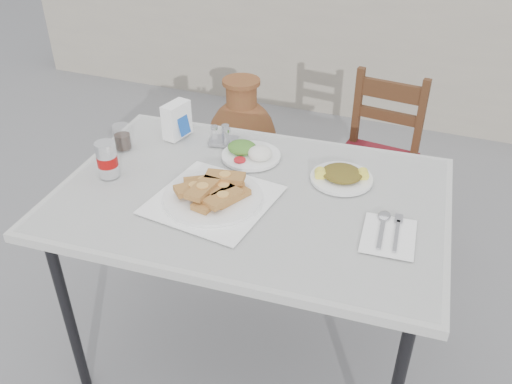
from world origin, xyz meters
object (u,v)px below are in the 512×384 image
at_px(pide_plate, 213,191).
at_px(salad_rice_plate, 250,152).
at_px(salad_chopped_plate, 342,175).
at_px(napkin_holder, 177,120).
at_px(soda_can, 107,159).
at_px(cola_glass, 122,138).
at_px(chair, 376,159).
at_px(condiment_caddy, 223,137).
at_px(cafe_table, 251,205).
at_px(terracotta_urn, 242,141).

xyz_separation_m(pide_plate, salad_rice_plate, (0.01, 0.31, -0.01)).
bearing_deg(pide_plate, salad_rice_plate, 88.48).
relative_size(salad_chopped_plate, napkin_holder, 1.56).
xyz_separation_m(soda_can, cola_glass, (-0.07, 0.19, -0.02)).
distance_m(salad_chopped_plate, chair, 0.91).
xyz_separation_m(cola_glass, condiment_caddy, (0.34, 0.18, -0.02)).
relative_size(salad_chopped_plate, chair, 0.26).
bearing_deg(salad_chopped_plate, cafe_table, -145.04).
bearing_deg(salad_rice_plate, condiment_caddy, 155.59).
xyz_separation_m(soda_can, condiment_caddy, (0.28, 0.37, -0.04)).
height_order(salad_rice_plate, chair, salad_rice_plate).
bearing_deg(salad_rice_plate, napkin_holder, 171.33).
distance_m(salad_rice_plate, terracotta_urn, 1.12).
xyz_separation_m(pide_plate, chair, (0.37, 1.11, -0.39)).
relative_size(salad_chopped_plate, soda_can, 1.69).
bearing_deg(napkin_holder, soda_can, -91.95).
bearing_deg(cafe_table, salad_rice_plate, 112.41).
height_order(cola_glass, terracotta_urn, cola_glass).
xyz_separation_m(cola_glass, terracotta_urn, (0.06, 1.03, -0.52)).
bearing_deg(condiment_caddy, cola_glass, -152.40).
height_order(pide_plate, salad_rice_plate, pide_plate).
height_order(soda_can, cola_glass, soda_can).
height_order(pide_plate, terracotta_urn, pide_plate).
distance_m(pide_plate, chair, 1.23).
xyz_separation_m(condiment_caddy, chair, (0.51, 0.73, -0.39)).
distance_m(cafe_table, terracotta_urn, 1.31).
xyz_separation_m(cafe_table, pide_plate, (-0.10, -0.09, 0.09)).
relative_size(salad_rice_plate, napkin_holder, 1.58).
relative_size(pide_plate, napkin_holder, 2.92).
bearing_deg(salad_rice_plate, salad_chopped_plate, -5.06).
distance_m(cafe_table, soda_can, 0.53).
bearing_deg(cola_glass, pide_plate, -22.52).
bearing_deg(condiment_caddy, salad_rice_plate, -24.41).
distance_m(salad_rice_plate, chair, 0.95).
bearing_deg(napkin_holder, salad_rice_plate, 2.58).
bearing_deg(pide_plate, cafe_table, 43.19).
bearing_deg(pide_plate, soda_can, 179.05).
height_order(cafe_table, napkin_holder, napkin_holder).
bearing_deg(napkin_holder, terracotta_urn, 107.02).
relative_size(cola_glass, terracotta_urn, 0.14).
distance_m(pide_plate, salad_chopped_plate, 0.46).
bearing_deg(salad_chopped_plate, soda_can, -160.63).
relative_size(soda_can, chair, 0.15).
relative_size(salad_chopped_plate, terracotta_urn, 0.31).
distance_m(cola_glass, terracotta_urn, 1.15).
relative_size(cafe_table, pide_plate, 3.32).
distance_m(cafe_table, cola_glass, 0.59).
bearing_deg(chair, soda_can, -119.24).
distance_m(napkin_holder, terracotta_urn, 1.02).
relative_size(napkin_holder, chair, 0.17).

